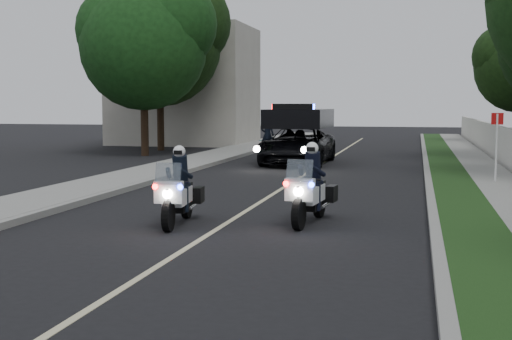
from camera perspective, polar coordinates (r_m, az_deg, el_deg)
The scene contains 16 objects.
ground at distance 13.43m, azimuth -2.84°, elevation -4.76°, with size 120.00×120.00×0.00m, color black.
curb_right at distance 22.79m, azimuth 14.38°, elevation -0.44°, with size 0.20×60.00×0.15m, color gray.
grass_verge at distance 22.81m, azimuth 16.14°, elevation -0.48°, with size 1.20×60.00×0.16m, color #193814.
sidewalk_right at distance 22.91m, azimuth 19.38°, elevation -0.55°, with size 1.40×60.00×0.16m, color gray.
curb_left at distance 24.10m, azimuth -5.51°, elevation 0.03°, with size 0.20×60.00×0.15m, color gray.
sidewalk_left at distance 24.48m, azimuth -7.94°, elevation 0.10°, with size 2.00×60.00×0.16m, color gray.
building_far at distance 41.05m, azimuth -6.07°, elevation 7.12°, with size 8.00×6.00×7.00m, color #A8A396.
lane_marking at distance 23.10m, azimuth 4.15°, elevation -0.38°, with size 0.12×50.00×0.01m, color #BFB78C.
police_moto_left at distance 13.66m, azimuth -6.61°, elevation -4.61°, with size 0.66×1.88×1.60m, color silver, non-canonical shape.
police_moto_right at distance 13.75m, azimuth 4.60°, elevation -4.52°, with size 0.68×1.95×1.66m, color silver, non-canonical shape.
police_suv at distance 27.21m, azimuth 3.56°, elevation 0.53°, with size 2.48×5.36×2.60m, color black.
bicycle at distance 30.24m, azimuth 0.98°, elevation 1.05°, with size 0.55×1.57×0.82m, color black.
cyclist at distance 30.24m, azimuth 0.98°, elevation 1.05°, with size 0.59×0.39×1.64m, color black.
sign_post at distance 20.92m, azimuth 19.66°, elevation -1.34°, with size 0.35×0.35×2.24m, color red, non-canonical shape.
tree_left_near at distance 31.85m, azimuth -9.41°, elevation 1.21°, with size 5.89×5.89×9.82m, color #174316, non-canonical shape.
tree_left_far at distance 35.38m, azimuth -8.09°, elevation 1.67°, with size 6.36×6.36×10.60m, color black, non-canonical shape.
Camera 1 is at (3.73, -12.67, 2.42)m, focal length 47.02 mm.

